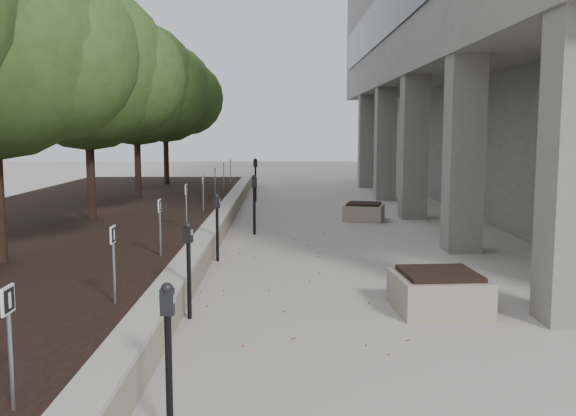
{
  "coord_description": "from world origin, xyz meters",
  "views": [
    {
      "loc": [
        -0.33,
        -7.17,
        2.5
      ],
      "look_at": [
        -0.19,
        5.57,
        0.96
      ],
      "focal_mm": 40.28,
      "sensor_mm": 36.0,
      "label": 1
    }
  ],
  "objects": [
    {
      "name": "parking_meter_1",
      "position": [
        -1.24,
        -2.12,
        0.64
      ],
      "size": [
        0.13,
        0.1,
        1.29
      ],
      "primitive_type": null,
      "rotation": [
        0.0,
        0.0,
        -0.03
      ],
      "color": "black",
      "rests_on": "ground"
    },
    {
      "name": "berry_scatter",
      "position": [
        -0.1,
        5.0,
        0.01
      ],
      "size": [
        3.3,
        14.1,
        0.02
      ],
      "primitive_type": null,
      "color": "#96220A",
      "rests_on": "ground"
    },
    {
      "name": "parking_sign_2",
      "position": [
        -2.35,
        0.5,
        0.88
      ],
      "size": [
        0.04,
        0.22,
        0.96
      ],
      "primitive_type": null,
      "color": "black",
      "rests_on": "planting_bed"
    },
    {
      "name": "parking_sign_4",
      "position": [
        -2.35,
        6.5,
        0.88
      ],
      "size": [
        0.04,
        0.22,
        0.96
      ],
      "primitive_type": null,
      "color": "black",
      "rests_on": "planting_bed"
    },
    {
      "name": "crabapple_tree_5",
      "position": [
        -4.8,
        18.0,
        3.12
      ],
      "size": [
        4.6,
        4.0,
        5.44
      ],
      "primitive_type": null,
      "color": "#2D501E",
      "rests_on": "planting_bed"
    },
    {
      "name": "retaining_wall",
      "position": [
        -1.82,
        9.0,
        0.25
      ],
      "size": [
        0.39,
        26.0,
        0.5
      ],
      "primitive_type": null,
      "color": "#9F937E",
      "rests_on": "ground"
    },
    {
      "name": "parking_meter_3",
      "position": [
        -1.55,
        5.01,
        0.65
      ],
      "size": [
        0.14,
        0.12,
        1.3
      ],
      "primitive_type": null,
      "rotation": [
        0.0,
        0.0,
        -0.21
      ],
      "color": "black",
      "rests_on": "ground"
    },
    {
      "name": "planting_bed",
      "position": [
        -5.5,
        9.0,
        0.2
      ],
      "size": [
        7.0,
        26.0,
        0.4
      ],
      "primitive_type": "cube",
      "color": "black",
      "rests_on": "ground"
    },
    {
      "name": "parking_sign_5",
      "position": [
        -2.35,
        9.5,
        0.88
      ],
      "size": [
        0.04,
        0.22,
        0.96
      ],
      "primitive_type": null,
      "color": "black",
      "rests_on": "planting_bed"
    },
    {
      "name": "planter_back",
      "position": [
        1.97,
        10.59,
        0.25
      ],
      "size": [
        1.28,
        1.28,
        0.49
      ],
      "primitive_type": null,
      "rotation": [
        0.0,
        0.0,
        -0.25
      ],
      "color": "#9F937E",
      "rests_on": "ground"
    },
    {
      "name": "parking_meter_4",
      "position": [
        -0.97,
        8.16,
        0.72
      ],
      "size": [
        0.16,
        0.13,
        1.44
      ],
      "primitive_type": null,
      "rotation": [
        0.0,
        0.0,
        0.24
      ],
      "color": "black",
      "rests_on": "ground"
    },
    {
      "name": "parking_sign_8",
      "position": [
        -2.35,
        18.5,
        0.88
      ],
      "size": [
        0.04,
        0.22,
        0.96
      ],
      "primitive_type": null,
      "color": "black",
      "rests_on": "planting_bed"
    },
    {
      "name": "crabapple_tree_3",
      "position": [
        -4.8,
        8.0,
        3.12
      ],
      "size": [
        4.6,
        4.0,
        5.44
      ],
      "primitive_type": null,
      "color": "#2D501E",
      "rests_on": "planting_bed"
    },
    {
      "name": "parking_sign_3",
      "position": [
        -2.35,
        3.5,
        0.88
      ],
      "size": [
        0.04,
        0.22,
        0.96
      ],
      "primitive_type": null,
      "color": "black",
      "rests_on": "planting_bed"
    },
    {
      "name": "crabapple_tree_4",
      "position": [
        -4.8,
        13.0,
        3.12
      ],
      "size": [
        4.6,
        4.0,
        5.44
      ],
      "primitive_type": null,
      "color": "#2D501E",
      "rests_on": "planting_bed"
    },
    {
      "name": "parking_sign_1",
      "position": [
        -2.35,
        -2.5,
        0.88
      ],
      "size": [
        0.04,
        0.22,
        0.96
      ],
      "primitive_type": null,
      "color": "black",
      "rests_on": "planting_bed"
    },
    {
      "name": "parking_meter_2",
      "position": [
        -1.55,
        1.21,
        0.65
      ],
      "size": [
        0.15,
        0.13,
        1.3
      ],
      "primitive_type": null,
      "rotation": [
        0.0,
        0.0,
        -0.36
      ],
      "color": "black",
      "rests_on": "ground"
    },
    {
      "name": "parking_sign_7",
      "position": [
        -2.35,
        15.5,
        0.88
      ],
      "size": [
        0.04,
        0.22,
        0.96
      ],
      "primitive_type": null,
      "color": "black",
      "rests_on": "planting_bed"
    },
    {
      "name": "ground",
      "position": [
        0.0,
        0.0,
        0.0
      ],
      "size": [
        90.0,
        90.0,
        0.0
      ],
      "primitive_type": "plane",
      "color": "#AAA59C",
      "rests_on": "ground"
    },
    {
      "name": "parking_meter_5",
      "position": [
        -1.24,
        15.56,
        0.76
      ],
      "size": [
        0.17,
        0.14,
        1.52
      ],
      "primitive_type": null,
      "rotation": [
        0.0,
        0.0,
        -0.27
      ],
      "color": "black",
      "rests_on": "ground"
    },
    {
      "name": "parking_sign_6",
      "position": [
        -2.35,
        12.5,
        0.88
      ],
      "size": [
        0.04,
        0.22,
        0.96
      ],
      "primitive_type": null,
      "color": "black",
      "rests_on": "planting_bed"
    },
    {
      "name": "planter_front",
      "position": [
        1.86,
        1.56,
        0.28
      ],
      "size": [
        1.27,
        1.27,
        0.56
      ],
      "primitive_type": null,
      "rotation": [
        0.0,
        0.0,
        0.07
      ],
      "color": "#9F937E",
      "rests_on": "ground"
    }
  ]
}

